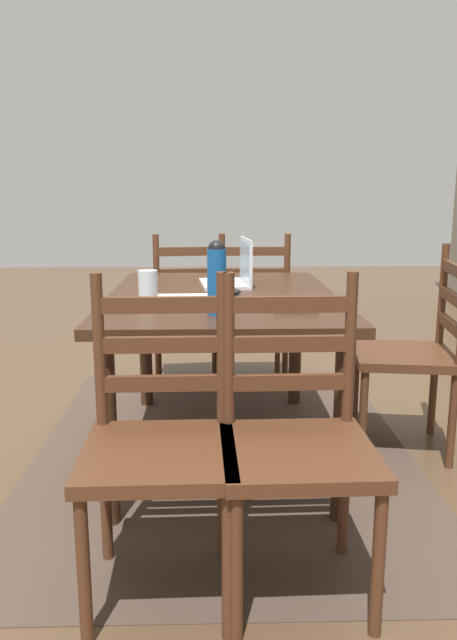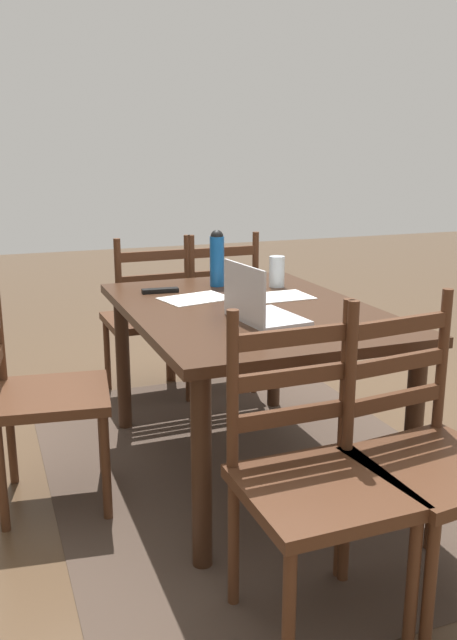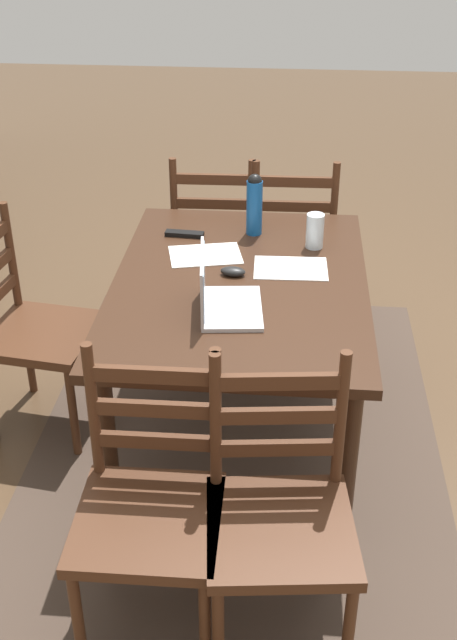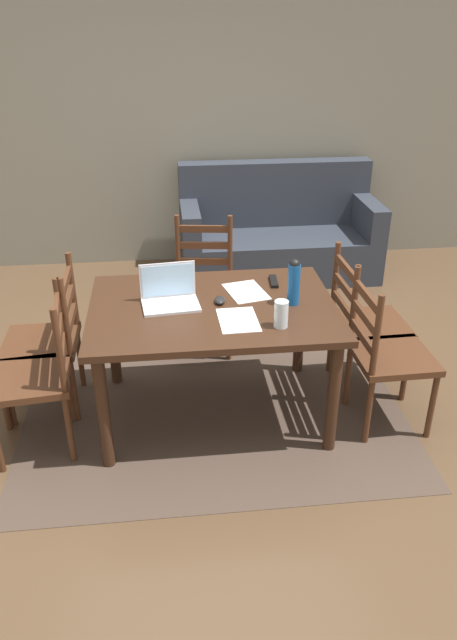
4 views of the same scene
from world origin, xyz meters
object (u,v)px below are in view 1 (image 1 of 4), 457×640
object	(u,v)px
chair_far_head	(413,353)
chair_right_far	(296,444)
drinking_glass	(148,290)
computer_mouse	(230,292)
laptop	(234,273)
tv_remote	(296,308)
chair_left_far	(252,312)
chair_right_near	(160,445)
water_bottle	(217,276)
chair_left_near	(188,312)
dining_table	(222,314)

from	to	relation	value
chair_far_head	chair_right_far	distance (m)	1.19
drinking_glass	computer_mouse	world-z (taller)	drinking_glass
laptop	tv_remote	distance (m)	0.68
chair_left_far	chair_right_near	bearing A→B (deg)	-11.43
computer_mouse	tv_remote	distance (m)	0.43
chair_far_head	water_bottle	world-z (taller)	water_bottle
chair_left_near	chair_right_near	bearing A→B (deg)	-0.16
chair_right_far	laptop	bearing A→B (deg)	-173.53
laptop	chair_left_far	bearing A→B (deg)	169.31
laptop	water_bottle	xyz separation A→B (m)	(0.70, -0.09, 0.08)
chair_left_far	computer_mouse	size ratio (longest dim) A/B	9.50
chair_right_far	chair_right_near	bearing A→B (deg)	-90.00
chair_far_head	tv_remote	distance (m)	0.77
chair_left_near	chair_right_far	world-z (taller)	same
water_bottle	drinking_glass	xyz separation A→B (m)	(-0.12, -0.26, -0.07)
chair_left_far	chair_right_far	bearing A→B (deg)	-0.04
chair_left_far	water_bottle	distance (m)	1.53
laptop	tv_remote	world-z (taller)	laptop
chair_left_near	drinking_glass	size ratio (longest dim) A/B	6.36
chair_left_far	computer_mouse	bearing A→B (deg)	-9.26
chair_left_near	computer_mouse	xyz separation A→B (m)	(1.04, 0.23, 0.30)
dining_table	drinking_glass	xyz separation A→B (m)	(0.34, -0.29, 0.17)
chair_far_head	drinking_glass	world-z (taller)	chair_far_head
chair_right_near	laptop	world-z (taller)	laptop
chair_right_far	computer_mouse	bearing A→B (deg)	-169.97
chair_far_head	chair_right_far	bearing A→B (deg)	-34.24
chair_left_far	chair_right_near	size ratio (longest dim) A/B	1.00
chair_far_head	chair_right_far	world-z (taller)	same
dining_table	tv_remote	distance (m)	0.50
drinking_glass	computer_mouse	size ratio (longest dim) A/B	1.49
chair_right_far	water_bottle	world-z (taller)	water_bottle
dining_table	chair_right_far	xyz separation A→B (m)	(0.99, 0.20, -0.19)
computer_mouse	dining_table	bearing A→B (deg)	-138.84
chair_left_near	computer_mouse	bearing A→B (deg)	12.33
dining_table	drinking_glass	bearing A→B (deg)	-40.92
dining_table	computer_mouse	size ratio (longest dim) A/B	14.09
laptop	water_bottle	size ratio (longest dim) A/B	1.24
chair_right_far	chair_left_far	bearing A→B (deg)	179.96
dining_table	chair_right_near	size ratio (longest dim) A/B	1.48
dining_table	chair_far_head	world-z (taller)	chair_far_head
water_bottle	drinking_glass	distance (m)	0.30
chair_left_near	laptop	world-z (taller)	laptop
chair_right_near	water_bottle	distance (m)	0.70
computer_mouse	chair_far_head	bearing A→B (deg)	98.57
chair_far_head	water_bottle	size ratio (longest dim) A/B	3.46
chair_right_near	laptop	xyz separation A→B (m)	(-1.24, 0.26, 0.34)
computer_mouse	tv_remote	xyz separation A→B (m)	(0.36, 0.24, -0.01)
chair_left_near	chair_right_far	distance (m)	2.03
dining_table	chair_left_near	distance (m)	1.03
water_bottle	tv_remote	world-z (taller)	water_bottle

